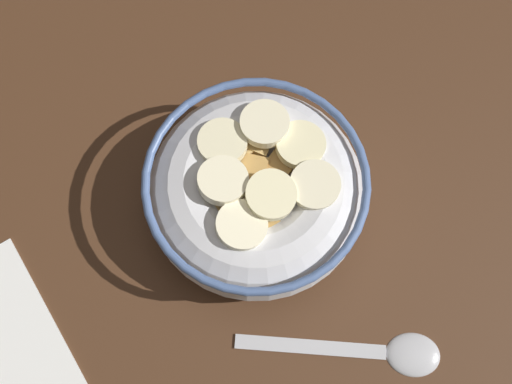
# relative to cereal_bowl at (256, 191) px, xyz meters

# --- Properties ---
(ground_plane) EXTENTS (1.34, 1.34, 0.02)m
(ground_plane) POSITION_rel_cereal_bowl_xyz_m (0.00, -0.00, -0.04)
(ground_plane) COLOR #472B19
(cereal_bowl) EXTENTS (0.16, 0.16, 0.07)m
(cereal_bowl) POSITION_rel_cereal_bowl_xyz_m (0.00, 0.00, 0.00)
(cereal_bowl) COLOR silver
(cereal_bowl) RESTS_ON ground_plane
(spoon) EXTENTS (0.12, 0.12, 0.01)m
(spoon) POSITION_rel_cereal_bowl_xyz_m (0.14, -0.00, -0.03)
(spoon) COLOR #B7B7BC
(spoon) RESTS_ON ground_plane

